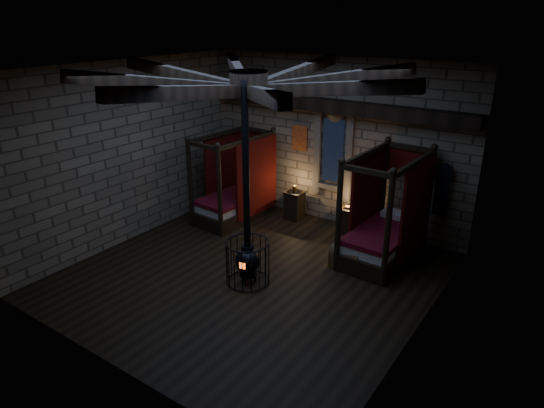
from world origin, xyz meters
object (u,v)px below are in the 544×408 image
Objects in this scene: stove at (248,257)px; bed_left at (236,198)px; bed_right at (385,233)px; trunk_left at (213,214)px; trunk_right at (348,258)px.

bed_left is at bearing 121.59° from stove.
stove is at bearing -122.83° from bed_right.
stove is (-1.84, -2.61, -0.01)m from bed_right.
trunk_left is at bearing 133.31° from stove.
trunk_left reaches higher than trunk_right.
trunk_right is (-0.43, -0.92, -0.35)m from bed_right.
trunk_right is 2.23m from stove.
bed_left is 0.79m from trunk_left.
bed_left is 3.82m from trunk_right.
stove is (2.50, -1.81, 0.29)m from trunk_left.
trunk_left is 1.22× the size of trunk_right.
bed_left reaches higher than trunk_right.
bed_right is 0.59× the size of stove.
trunk_left is at bearing -167.25° from bed_right.
trunk_right is at bearing -8.36° from bed_left.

